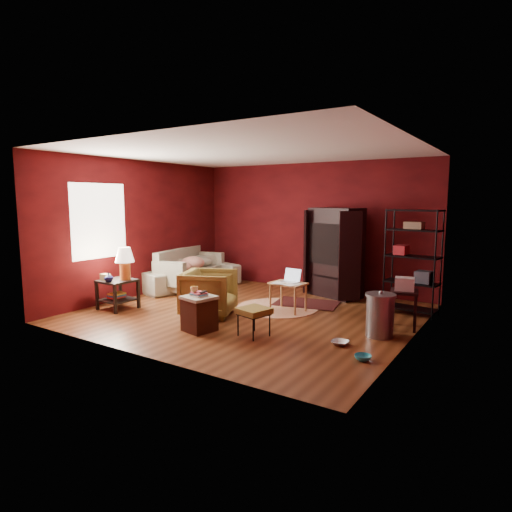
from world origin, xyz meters
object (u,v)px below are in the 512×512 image
(sofa, at_px, (190,269))
(hamper, at_px, (199,313))
(side_table, at_px, (121,272))
(laptop_desk, at_px, (288,286))
(wire_shelving, at_px, (413,257))
(armchair, at_px, (209,291))
(tv_armoire, at_px, (335,251))

(sofa, bearing_deg, hamper, -120.83)
(side_table, height_order, laptop_desk, side_table)
(sofa, height_order, wire_shelving, wire_shelving)
(hamper, bearing_deg, wire_shelving, 47.87)
(armchair, distance_m, wire_shelving, 3.59)
(side_table, bearing_deg, wire_shelving, 28.81)
(side_table, bearing_deg, sofa, 95.49)
(tv_armoire, xyz_separation_m, wire_shelving, (1.69, -0.58, 0.05))
(side_table, distance_m, laptop_desk, 3.06)
(side_table, distance_m, tv_armoire, 4.22)
(side_table, distance_m, wire_shelving, 5.21)
(sofa, distance_m, side_table, 2.12)
(armchair, distance_m, laptop_desk, 1.42)
(sofa, bearing_deg, laptop_desk, -86.61)
(laptop_desk, bearing_deg, side_table, -144.60)
(side_table, bearing_deg, tv_armoire, 47.06)
(side_table, xyz_separation_m, wire_shelving, (4.56, 2.51, 0.32))
(sofa, xyz_separation_m, hamper, (2.26, -2.36, -0.16))
(tv_armoire, relative_size, wire_shelving, 1.00)
(laptop_desk, bearing_deg, armchair, -130.65)
(laptop_desk, height_order, tv_armoire, tv_armoire)
(laptop_desk, relative_size, wire_shelving, 0.41)
(side_table, xyz_separation_m, laptop_desk, (2.66, 1.50, -0.21))
(sofa, xyz_separation_m, side_table, (0.20, -2.10, 0.24))
(armchair, height_order, wire_shelving, wire_shelving)
(laptop_desk, bearing_deg, hamper, -102.82)
(armchair, bearing_deg, wire_shelving, -78.68)
(hamper, relative_size, laptop_desk, 0.82)
(tv_armoire, bearing_deg, laptop_desk, -80.01)
(wire_shelving, bearing_deg, sofa, -168.32)
(hamper, xyz_separation_m, laptop_desk, (0.60, 1.75, 0.19))
(armchair, distance_m, side_table, 1.73)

